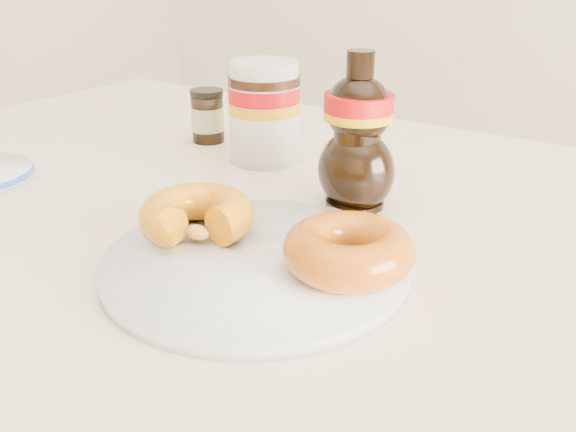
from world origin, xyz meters
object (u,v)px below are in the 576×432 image
Objects in this scene: dining_table at (289,292)px; donut_bitten at (197,215)px; nutella_jar at (264,108)px; dark_jar at (208,116)px; plate at (256,263)px; syrup_bottle at (358,132)px; donut_whole at (349,250)px.

donut_bitten is at bearing -112.49° from dining_table.
nutella_jar is 0.13m from dark_jar.
plate is 0.08m from donut_bitten.
plate is 0.20m from syrup_bottle.
donut_bitten is 0.16m from donut_whole.
donut_bitten is 0.99× the size of donut_whole.
nutella_jar is (-0.26, 0.23, 0.04)m from donut_whole.
donut_bitten is 0.65× the size of syrup_bottle.
nutella_jar reaches higher than dining_table.
plate is (0.04, -0.10, 0.09)m from dining_table.
syrup_bottle is (-0.08, 0.16, 0.05)m from donut_whole.
syrup_bottle is (-0.00, 0.18, 0.08)m from plate.
dining_table is 18.48× the size of dark_jar.
dining_table is 0.19m from syrup_bottle.
syrup_bottle is at bearing -17.94° from dark_jar.
plate is at bearing 4.40° from donut_bitten.
donut_whole reaches higher than plate.
donut_whole is at bearing 16.08° from donut_bitten.
dark_jar is at bearing 146.34° from dining_table.
nutella_jar is at bearing 133.51° from dining_table.
nutella_jar is (-0.10, 0.25, 0.04)m from donut_bitten.
donut_whole is (0.15, 0.02, 0.00)m from donut_bitten.
dark_jar is at bearing 162.06° from syrup_bottle.
dark_jar is at bearing 139.78° from donut_bitten.
nutella_jar is 1.73× the size of dark_jar.
plate is at bearing -54.97° from nutella_jar.
dining_table is 0.16m from donut_bitten.
plate is 2.50× the size of donut_bitten.
dark_jar is at bearing 145.93° from donut_whole.
donut_whole is 0.65× the size of syrup_bottle.
nutella_jar reaches higher than donut_whole.
nutella_jar is (-0.18, 0.26, 0.06)m from plate.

